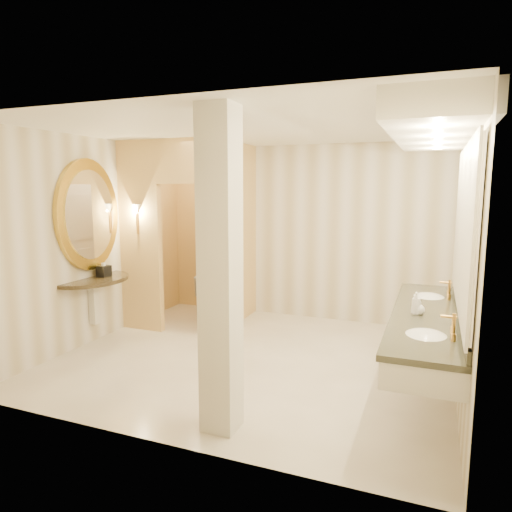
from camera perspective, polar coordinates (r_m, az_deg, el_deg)
The scene contains 16 objects.
floor at distance 5.67m, azimuth -0.37°, elevation -12.64°, with size 4.50×4.50×0.00m, color white.
ceiling at distance 5.33m, azimuth -0.40°, elevation 15.57°, with size 4.50×4.50×0.00m, color white.
wall_back at distance 7.22m, azimuth 5.54°, elevation 2.95°, with size 4.50×0.02×2.70m, color beige.
wall_front at distance 3.58m, azimuth -12.41°, elevation -2.93°, with size 4.50×0.02×2.70m, color beige.
wall_left at distance 6.51m, azimuth -19.11°, elevation 1.91°, with size 0.02×4.00×2.70m, color beige.
wall_right at distance 4.96m, azimuth 24.49°, elevation -0.33°, with size 0.02×4.00×2.70m, color beige.
toilet_closet at distance 6.67m, azimuth -6.14°, elevation 2.79°, with size 1.50×1.55×2.70m.
wall_sconce at distance 6.61m, azimuth -14.70°, elevation 5.53°, with size 0.14×0.14×0.42m.
vanity at distance 4.53m, azimuth 21.54°, elevation 2.63°, with size 0.75×2.80×2.09m.
console_shelf at distance 6.32m, azimuth -20.13°, elevation 1.68°, with size 1.11×1.11×2.00m.
pillar at distance 3.75m, azimuth -4.49°, elevation -2.22°, with size 0.29×0.29×2.70m, color silver.
tissue_box at distance 6.40m, azimuth -18.49°, elevation -1.79°, with size 0.15×0.15×0.15m, color black.
toilet at distance 7.33m, azimuth -5.42°, elevation -4.76°, with size 0.41×0.72×0.73m, color white.
soap_bottle_a at distance 4.85m, azimuth 19.46°, elevation -5.20°, with size 0.06×0.06×0.12m, color beige.
soap_bottle_b at distance 4.55m, azimuth 19.73°, elevation -6.09°, with size 0.10×0.10×0.13m, color silver.
soap_bottle_c at distance 4.52m, azimuth 19.36°, elevation -5.61°, with size 0.08×0.08×0.21m, color #C6B28C.
Camera 1 is at (1.97, -4.91, 2.05)m, focal length 32.00 mm.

